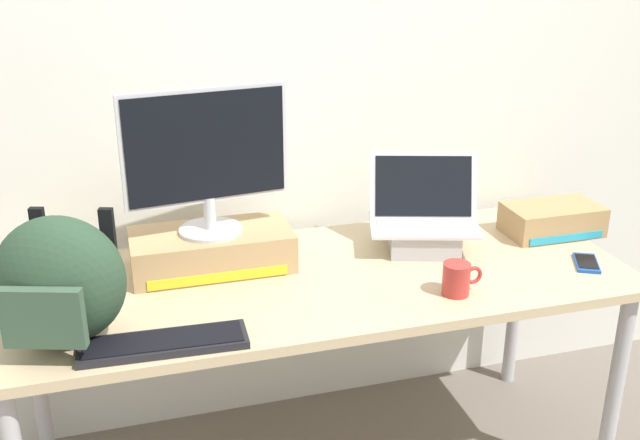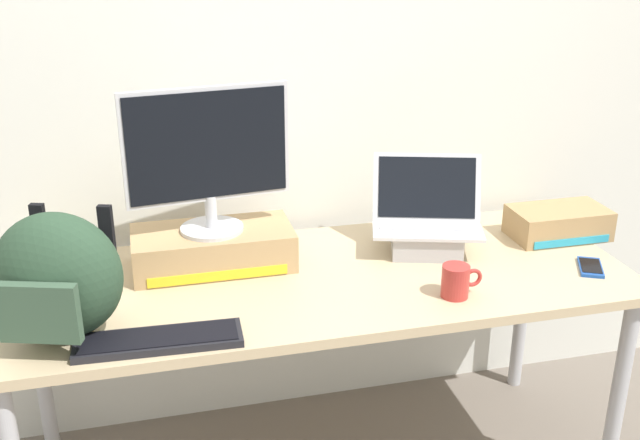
% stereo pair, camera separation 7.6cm
% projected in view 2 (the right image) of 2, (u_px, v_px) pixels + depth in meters
% --- Properties ---
extents(back_wall, '(7.00, 0.10, 2.60)m').
position_uv_depth(back_wall, '(286.00, 58.00, 2.49)').
color(back_wall, silver).
rests_on(back_wall, ground).
extents(desk, '(1.87, 0.73, 0.73)m').
position_uv_depth(desk, '(320.00, 295.00, 2.30)').
color(desk, tan).
rests_on(desk, ground).
extents(toner_box_yellow, '(0.49, 0.24, 0.12)m').
position_uv_depth(toner_box_yellow, '(213.00, 248.00, 2.32)').
color(toner_box_yellow, tan).
rests_on(toner_box_yellow, desk).
extents(desktop_monitor, '(0.49, 0.19, 0.44)m').
position_uv_depth(desktop_monitor, '(208.00, 156.00, 2.21)').
color(desktop_monitor, silver).
rests_on(desktop_monitor, toner_box_yellow).
extents(open_laptop, '(0.40, 0.32, 0.30)m').
position_uv_depth(open_laptop, '(426.00, 230.00, 2.43)').
color(open_laptop, '#ADADB2').
rests_on(open_laptop, desk).
extents(external_keyboard, '(0.43, 0.14, 0.02)m').
position_uv_depth(external_keyboard, '(159.00, 340.00, 1.91)').
color(external_keyboard, black).
rests_on(external_keyboard, desk).
extents(messenger_backpack, '(0.38, 0.33, 0.34)m').
position_uv_depth(messenger_backpack, '(58.00, 277.00, 1.89)').
color(messenger_backpack, '#28422D').
rests_on(messenger_backpack, desk).
extents(coffee_mug, '(0.12, 0.08, 0.09)m').
position_uv_depth(coffee_mug, '(456.00, 281.00, 2.14)').
color(coffee_mug, '#B2332D').
rests_on(coffee_mug, desk).
extents(cell_phone, '(0.12, 0.15, 0.01)m').
position_uv_depth(cell_phone, '(591.00, 267.00, 2.32)').
color(cell_phone, '#19479E').
rests_on(cell_phone, desk).
extents(plush_toy, '(0.09, 0.09, 0.09)m').
position_uv_depth(plush_toy, '(73.00, 258.00, 2.28)').
color(plush_toy, gold).
rests_on(plush_toy, desk).
extents(toner_box_cyan, '(0.32, 0.18, 0.10)m').
position_uv_depth(toner_box_cyan, '(558.00, 223.00, 2.54)').
color(toner_box_cyan, '#A88456').
rests_on(toner_box_cyan, desk).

